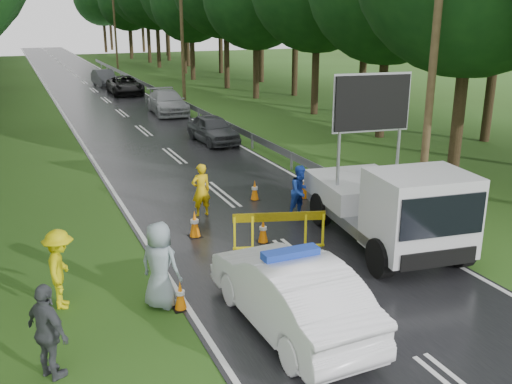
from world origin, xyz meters
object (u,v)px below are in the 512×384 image
police_sedan (290,293)px  work_truck (391,205)px  queue_car_second (167,102)px  queue_car_fourth (104,78)px  barrier (279,221)px  officer (201,190)px  queue_car_third (125,85)px  queue_car_first (213,129)px  civilian (301,191)px

police_sedan → work_truck: work_truck is taller
queue_car_second → queue_car_fourth: queue_car_second is taller
work_truck → barrier: size_ratio=2.46×
barrier → officer: (-1.08, 3.24, 0.06)m
police_sedan → queue_car_second: 25.81m
queue_car_third → queue_car_first: bearing=-87.4°
queue_car_first → work_truck: bearing=-93.1°
police_sedan → queue_car_first: size_ratio=1.20×
work_truck → civilian: 3.26m
queue_car_first → queue_car_third: 18.69m
police_sedan → queue_car_third: size_ratio=0.94×
police_sedan → queue_car_second: police_sedan is taller
queue_car_second → queue_car_third: bearing=97.2°
officer → civilian: officer is taller
civilian → police_sedan: bearing=-130.0°
civilian → queue_car_first: civilian is taller
civilian → queue_car_second: (1.13, 19.80, -0.10)m
civilian → queue_car_fourth: bearing=79.8°
police_sedan → queue_car_fourth: (3.04, 41.27, -0.08)m
police_sedan → barrier: size_ratio=1.98×
police_sedan → barrier: 3.95m
barrier → queue_car_fourth: bearing=105.1°
civilian → queue_car_third: 29.62m
barrier → queue_car_first: bearing=95.8°
work_truck → queue_car_third: 32.69m
officer → queue_car_fourth: officer is taller
police_sedan → queue_car_fourth: bearing=-96.1°
barrier → officer: officer is taller
queue_car_first → queue_car_third: (-0.56, 18.69, 0.03)m
police_sedan → civilian: bearing=-121.4°
officer → civilian: bearing=151.2°
queue_car_first → barrier: bearing=-104.9°
officer → queue_car_fourth: bearing=-98.8°
queue_car_second → queue_car_third: (-0.69, 9.82, -0.02)m
work_truck → officer: bearing=138.5°
work_truck → queue_car_first: bearing=97.3°
barrier → queue_car_second: queue_car_second is taller
queue_car_second → queue_car_third: 9.85m
barrier → queue_car_fourth: queue_car_fourth is taller
civilian → queue_car_fourth: size_ratio=0.39×
barrier → queue_car_fourth: (1.53, 37.62, -0.08)m
work_truck → civilian: (-1.04, 3.06, -0.39)m
police_sedan → civilian: (3.19, 5.65, 0.04)m
civilian → queue_car_third: civilian is taller
police_sedan → work_truck: size_ratio=0.81×
officer → queue_car_third: size_ratio=0.33×
work_truck → queue_car_first: (-0.04, 14.00, -0.53)m
barrier → work_truck: bearing=-3.9°
work_truck → queue_car_second: size_ratio=1.19×
queue_car_fourth → police_sedan: bearing=-98.8°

